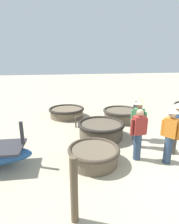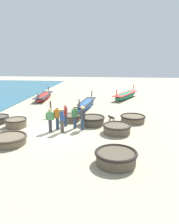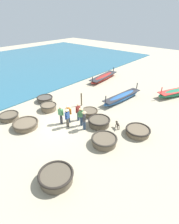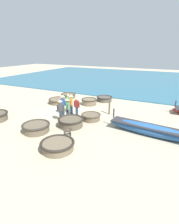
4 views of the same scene
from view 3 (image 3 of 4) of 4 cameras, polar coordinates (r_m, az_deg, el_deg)
name	(u,v)px [view 3 (image 3 of 4)]	position (r m, az deg, el deg)	size (l,w,h in m)	color
ground_plane	(63,123)	(14.86, -8.62, -3.62)	(80.00, 80.00, 0.00)	tan
sea	(1,68)	(32.97, -27.00, 12.54)	(28.00, 52.00, 0.10)	#2D667F
coracle_weathered	(9,116)	(16.67, -24.80, -1.28)	(1.65, 1.65, 0.47)	brown
coracle_upturned	(45,99)	(18.77, -14.36, 4.18)	(1.64, 1.64, 0.50)	#4C473F
coracle_nearest	(99,122)	(14.29, 3.16, -3.21)	(1.81, 1.81, 0.60)	brown
coracle_center	(49,107)	(16.93, -13.22, 1.61)	(1.52, 1.52, 0.59)	brown
coracle_tilted	(56,177)	(10.29, -10.86, -20.00)	(1.95, 1.95, 0.61)	brown
coracle_beside_post	(26,124)	(14.98, -20.12, -3.78)	(2.03, 2.03, 0.49)	brown
coracle_far_right	(89,112)	(15.74, 0.00, -0.05)	(1.51, 1.51, 0.49)	brown
coracle_far_left	(104,140)	(12.41, 4.83, -9.23)	(1.84, 1.84, 0.57)	brown
coracle_front_left	(138,131)	(13.80, 15.50, -6.01)	(1.88, 1.88, 0.50)	brown
long_boat_ochre_hull	(122,97)	(18.62, 10.59, 4.77)	(1.57, 5.61, 1.31)	#285693
long_boat_red_hull	(104,77)	(24.54, 4.67, 11.24)	(1.74, 6.00, 1.10)	maroon
long_boat_blue_hull	(178,92)	(21.88, 27.02, 5.85)	(3.33, 5.62, 1.39)	#237551
fisherman_standing_right	(84,119)	(13.45, -1.74, -2.29)	(0.39, 0.42, 1.67)	#2D425B
fisherman_with_hat	(78,112)	(14.70, -3.73, 0.11)	(0.23, 0.53, 1.57)	#2D425B
fisherman_crouching	(61,115)	(14.44, -9.35, -0.84)	(0.51, 0.31, 1.57)	#383842
fisherman_hauling	(68,112)	(14.44, -6.94, -0.09)	(0.46, 0.37, 1.67)	#2D425B
fisherman_standing_left	(81,115)	(13.95, -2.72, -1.04)	(0.39, 0.41, 1.67)	#2D425B
fisherman_by_coracle	(67,117)	(13.86, -7.28, -1.50)	(0.36, 0.53, 1.67)	#4C473D
dog	(117,124)	(14.08, 9.13, -3.93)	(0.58, 0.47, 0.55)	#3D3328
mooring_post_mid_beach	(81,99)	(17.19, -2.67, 4.12)	(0.14, 0.14, 1.32)	brown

